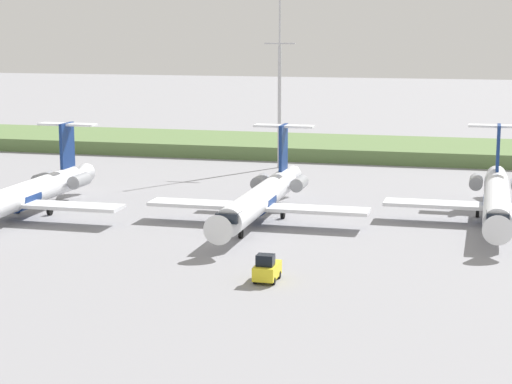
{
  "coord_description": "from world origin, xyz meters",
  "views": [
    {
      "loc": [
        23.01,
        -79.62,
        19.94
      ],
      "look_at": [
        0.0,
        10.9,
        3.0
      ],
      "focal_mm": 64.31,
      "sensor_mm": 36.0,
      "label": 1
    }
  ],
  "objects": [
    {
      "name": "regional_jet_second",
      "position": [
        0.63,
        10.56,
        2.54
      ],
      "size": [
        22.81,
        31.0,
        9.0
      ],
      "color": "silver",
      "rests_on": "ground"
    },
    {
      "name": "ground_plane",
      "position": [
        0.0,
        30.0,
        0.0
      ],
      "size": [
        500.0,
        500.0,
        0.0
      ],
      "primitive_type": "plane",
      "color": "gray"
    },
    {
      "name": "regional_jet_third",
      "position": [
        24.25,
        16.47,
        2.54
      ],
      "size": [
        22.81,
        31.0,
        9.0
      ],
      "color": "silver",
      "rests_on": "ground"
    },
    {
      "name": "regional_jet_nearest",
      "position": [
        -23.94,
        6.18,
        2.54
      ],
      "size": [
        22.81,
        31.0,
        9.0
      ],
      "color": "silver",
      "rests_on": "ground"
    },
    {
      "name": "baggage_tug",
      "position": [
        6.54,
        -11.37,
        1.0
      ],
      "size": [
        1.72,
        3.2,
        2.3
      ],
      "color": "yellow",
      "rests_on": "ground"
    },
    {
      "name": "grass_berm",
      "position": [
        0.0,
        62.52,
        1.03
      ],
      "size": [
        320.0,
        20.0,
        2.05
      ],
      "primitive_type": "cube",
      "color": "#597542",
      "rests_on": "ground"
    },
    {
      "name": "antenna_mast",
      "position": [
        -5.72,
        46.87,
        11.1
      ],
      "size": [
        4.4,
        0.5,
        26.89
      ],
      "color": "#B2B2B7",
      "rests_on": "ground"
    }
  ]
}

